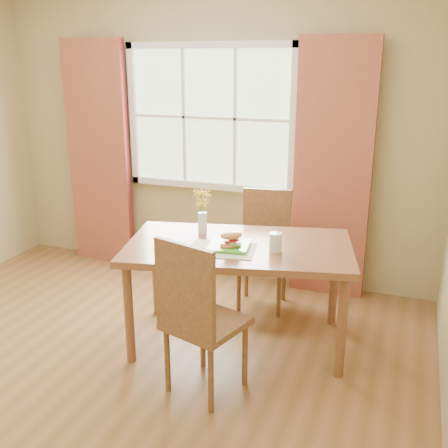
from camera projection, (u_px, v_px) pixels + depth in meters
room at (94, 175)px, 3.14m from camera, size 4.24×3.84×2.74m
window at (210, 118)px, 4.76m from camera, size 1.62×0.06×1.32m
curtain_left at (99, 155)px, 5.18m from camera, size 0.65×0.08×2.20m
curtain_right at (332, 172)px, 4.42m from camera, size 0.65×0.08×2.20m
dining_table at (239, 255)px, 3.71m from camera, size 1.73×1.22×0.77m
chair_near at (196, 313)px, 3.13m from camera, size 0.54×0.54×1.03m
chair_far at (264, 243)px, 4.39m from camera, size 0.45×0.45×0.98m
placemat at (222, 249)px, 3.58m from camera, size 0.50×0.40×0.01m
plate at (229, 246)px, 3.61m from camera, size 0.31×0.31×0.01m
croissant_sandwich at (231, 240)px, 3.54m from camera, size 0.19×0.18×0.12m
water_glass at (276, 243)px, 3.53m from camera, size 0.09×0.09×0.13m
flower_vase at (202, 207)px, 3.84m from camera, size 0.14×0.14×0.34m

